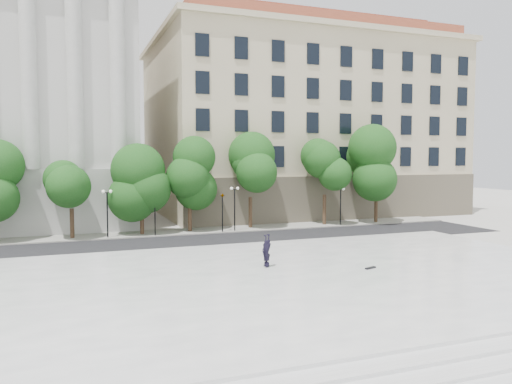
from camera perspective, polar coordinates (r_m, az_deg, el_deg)
ground at (r=24.47m, az=0.37°, el=-12.73°), size 160.00×160.00×0.00m
plaza at (r=27.13m, az=-1.93°, el=-10.56°), size 44.00×22.00×0.45m
street at (r=41.36m, az=-8.63°, el=-5.84°), size 60.00×8.00×0.02m
far_sidewalk at (r=47.17m, az=-10.14°, el=-4.58°), size 60.00×4.00×0.12m
building_east at (r=67.22m, az=4.48°, el=7.49°), size 36.00×26.15×23.00m
traffic_light_west at (r=44.87m, az=-11.50°, el=-0.45°), size 0.77×1.61×4.14m
traffic_light_east at (r=46.26m, az=-3.87°, el=-0.20°), size 1.00×1.66×4.17m
person_lying at (r=30.22m, az=1.21°, el=-8.08°), size 1.69×2.06×0.54m
skateboard at (r=30.65m, az=12.95°, el=-8.44°), size 0.84×0.47×0.08m
plaza_steps at (r=16.93m, az=11.93°, el=-20.22°), size 44.00×3.00×0.30m
street_trees at (r=46.34m, az=-10.03°, el=1.76°), size 46.96×4.95×8.08m
lamp_posts at (r=45.46m, az=-9.85°, el=-1.31°), size 36.26×0.28×4.26m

